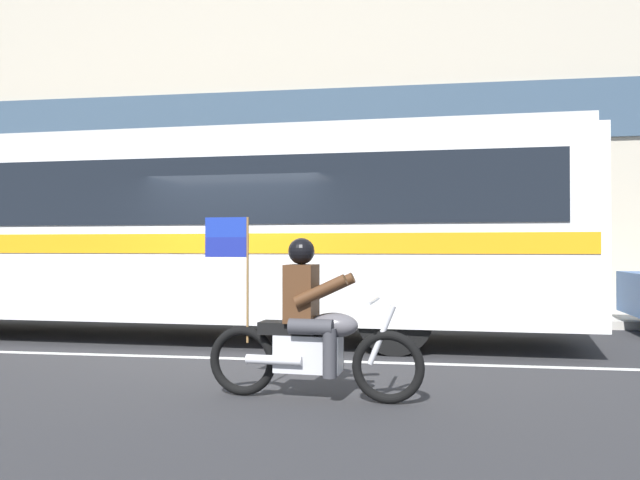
{
  "coord_description": "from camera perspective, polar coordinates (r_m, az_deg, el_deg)",
  "views": [
    {
      "loc": [
        2.56,
        -8.6,
        1.47
      ],
      "look_at": [
        1.37,
        -0.79,
        1.57
      ],
      "focal_mm": 35.02,
      "sensor_mm": 36.0,
      "label": 1
    }
  ],
  "objects": [
    {
      "name": "sidewalk_curb",
      "position": [
        14.01,
        -1.87,
        -6.42
      ],
      "size": [
        28.0,
        3.8,
        0.15
      ],
      "primitive_type": "cube",
      "color": "#B7B2A8",
      "rests_on": "ground_plane"
    },
    {
      "name": "transit_bus",
      "position": [
        10.46,
        -11.76,
        1.58
      ],
      "size": [
        12.38,
        3.05,
        3.22
      ],
      "color": "white",
      "rests_on": "ground_plane"
    },
    {
      "name": "motorcycle_with_rider",
      "position": [
        6.11,
        -0.85,
        -8.27
      ],
      "size": [
        2.19,
        0.64,
        1.78
      ],
      "color": "black",
      "rests_on": "ground_plane"
    },
    {
      "name": "lane_center_stripe",
      "position": [
        8.53,
        -9.07,
        -10.6
      ],
      "size": [
        26.6,
        0.14,
        0.01
      ],
      "primitive_type": "cube",
      "color": "silver",
      "rests_on": "ground_plane"
    },
    {
      "name": "office_building_facade",
      "position": [
        17.06,
        -0.38,
        17.68
      ],
      "size": [
        28.0,
        0.89,
        13.69
      ],
      "color": "#B2A893",
      "rests_on": "ground_plane"
    },
    {
      "name": "fire_hydrant",
      "position": [
        13.58,
        -10.19,
        -4.71
      ],
      "size": [
        0.22,
        0.3,
        0.75
      ],
      "color": "red",
      "rests_on": "sidewalk_curb"
    },
    {
      "name": "ground_plane",
      "position": [
        9.09,
        -7.89,
        -10.0
      ],
      "size": [
        60.0,
        60.0,
        0.0
      ],
      "primitive_type": "plane",
      "color": "#2B2B2D"
    }
  ]
}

